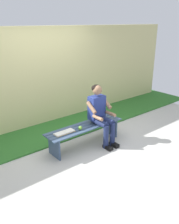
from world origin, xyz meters
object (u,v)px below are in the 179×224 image
book_open (64,132)px  person_seated (100,112)px  apple (80,128)px  bench_near (85,130)px

book_open → person_seated: bearing=173.4°
apple → book_open: bearing=-13.7°
apple → book_open: size_ratio=0.19×
person_seated → apple: size_ratio=15.48×
bench_near → apple: (0.18, 0.09, 0.14)m
person_seated → apple: 0.56m
bench_near → book_open: size_ratio=4.20×
apple → person_seated: bearing=178.8°
bench_near → person_seated: (-0.33, 0.10, 0.34)m
person_seated → apple: (0.52, -0.01, -0.21)m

